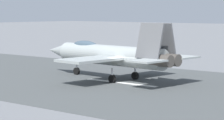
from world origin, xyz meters
TOP-DOWN VIEW (x-y plane):
  - ground_plane at (0.00, 0.00)m, footprint 400.00×400.00m
  - runway_strip at (-0.02, 0.00)m, footprint 240.00×26.00m
  - fighter_jet at (2.88, -1.26)m, footprint 17.93×13.38m
  - crew_person at (17.04, -12.68)m, footprint 0.51×0.54m
  - marker_cone_mid at (6.72, -12.42)m, footprint 0.44×0.44m

SIDE VIEW (x-z plane):
  - ground_plane at x=0.00m, z-range 0.00..0.00m
  - runway_strip at x=-0.02m, z-range 0.00..0.02m
  - marker_cone_mid at x=6.72m, z-range 0.00..0.55m
  - crew_person at x=17.04m, z-range 0.00..1.73m
  - fighter_jet at x=2.88m, z-range -0.37..5.28m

